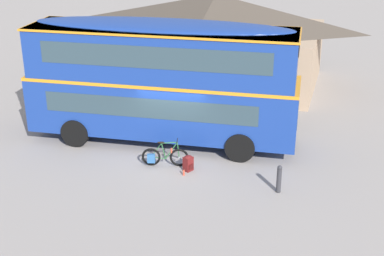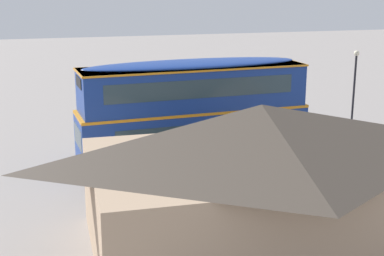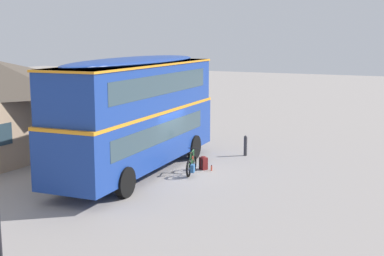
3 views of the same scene
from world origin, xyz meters
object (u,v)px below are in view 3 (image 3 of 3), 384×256
object	(u,v)px
backpack_on_ground	(203,163)
kerb_bollard	(245,145)
double_decker_bus	(137,110)
touring_bicycle	(192,166)
water_bottle_red_squeeze	(212,168)

from	to	relation	value
backpack_on_ground	kerb_bollard	xyz separation A→B (m)	(3.27, -0.69, 0.20)
double_decker_bus	kerb_bollard	xyz separation A→B (m)	(4.92, -2.91, -2.15)
kerb_bollard	touring_bicycle	bearing A→B (deg)	169.41
double_decker_bus	backpack_on_ground	xyz separation A→B (m)	(1.66, -2.22, -2.35)
double_decker_bus	water_bottle_red_squeeze	distance (m)	3.98
water_bottle_red_squeeze	kerb_bollard	size ratio (longest dim) A/B	0.25
double_decker_bus	backpack_on_ground	bearing A→B (deg)	-53.25
touring_bicycle	double_decker_bus	bearing A→B (deg)	108.41
double_decker_bus	kerb_bollard	size ratio (longest dim) A/B	10.81
double_decker_bus	touring_bicycle	xyz separation A→B (m)	(0.70, -2.12, -2.27)
touring_bicycle	kerb_bollard	distance (m)	4.29
double_decker_bus	water_bottle_red_squeeze	bearing A→B (deg)	-58.44
kerb_bollard	backpack_on_ground	bearing A→B (deg)	168.08
backpack_on_ground	touring_bicycle	bearing A→B (deg)	174.06
double_decker_bus	touring_bicycle	bearing A→B (deg)	-71.59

